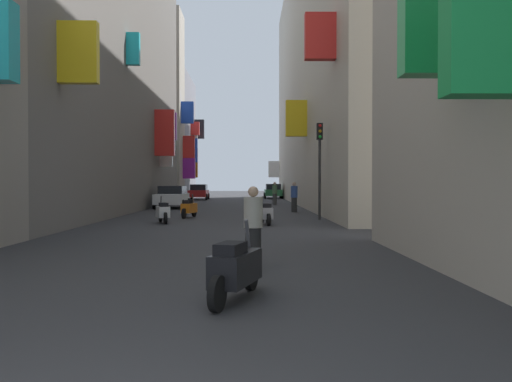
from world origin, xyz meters
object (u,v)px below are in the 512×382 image
traffic_light_near_corner (320,154)px  parked_car_green (273,191)px  scooter_black (235,268)px  parked_car_white (172,196)px  pedestrian_crossing (275,193)px  scooter_orange (189,208)px  parked_car_red (199,192)px  scooter_white (163,212)px  scooter_silver (265,213)px  pedestrian_near_left (294,197)px  pedestrian_near_right (253,227)px

traffic_light_near_corner → parked_car_green: bearing=91.2°
scooter_black → traffic_light_near_corner: size_ratio=0.43×
parked_car_white → pedestrian_crossing: 8.66m
pedestrian_crossing → scooter_orange: bearing=-108.3°
parked_car_white → parked_car_green: parked_car_green is taller
parked_car_red → pedestrian_crossing: size_ratio=2.29×
scooter_black → parked_car_white: bearing=100.3°
scooter_white → scooter_silver: bearing=-10.8°
scooter_white → parked_car_red: bearing=92.7°
parked_car_red → scooter_white: size_ratio=2.25×
parked_car_red → pedestrian_crossing: bearing=-59.0°
scooter_orange → traffic_light_near_corner: bearing=-12.9°
pedestrian_near_left → scooter_black: bearing=-97.1°
parked_car_green → scooter_black: 47.38m
scooter_orange → traffic_light_near_corner: (6.06, -1.38, 2.50)m
parked_car_red → pedestrian_near_left: bearing=-70.6°
parked_car_red → traffic_light_near_corner: size_ratio=0.90×
pedestrian_crossing → pedestrian_near_left: 9.93m
scooter_silver → scooter_white: size_ratio=1.06×
parked_car_white → parked_car_green: 21.88m
scooter_silver → pedestrian_crossing: 18.58m
parked_car_green → pedestrian_crossing: pedestrian_crossing is taller
pedestrian_near_right → scooter_black: bearing=-95.3°
parked_car_white → scooter_black: bearing=-79.7°
pedestrian_near_left → pedestrian_near_right: (-2.47, -18.94, -0.06)m
parked_car_green → scooter_black: parked_car_green is taller
pedestrian_near_left → traffic_light_near_corner: (0.63, -6.00, 2.11)m
scooter_black → parked_car_green: bearing=86.7°
scooter_silver → parked_car_red: bearing=100.5°
scooter_white → pedestrian_crossing: pedestrian_crossing is taller
pedestrian_near_left → pedestrian_crossing: bearing=93.6°
scooter_orange → traffic_light_near_corner: traffic_light_near_corner is taller
scooter_silver → scooter_black: same height
parked_car_green → parked_car_red: (-7.47, -4.00, -0.02)m
scooter_white → scooter_orange: (0.71, 3.21, 0.00)m
parked_car_red → pedestrian_near_right: 40.60m
parked_car_white → pedestrian_near_right: size_ratio=2.74×
scooter_silver → pedestrian_near_right: bearing=-93.1°
pedestrian_crossing → pedestrian_near_left: bearing=-86.4°
scooter_orange → pedestrian_near_right: bearing=-78.3°
scooter_white → pedestrian_near_left: bearing=51.9°
pedestrian_near_right → traffic_light_near_corner: size_ratio=0.37×
scooter_orange → pedestrian_near_right: (2.96, -14.33, 0.34)m
parked_car_red → traffic_light_near_corner: (8.13, -27.35, 2.19)m
parked_car_red → scooter_silver: 30.49m
parked_car_white → parked_car_red: bearing=89.5°
scooter_silver → scooter_orange: 5.33m
pedestrian_near_left → parked_car_green: bearing=90.1°
traffic_light_near_corner → scooter_silver: bearing=-134.1°
parked_car_green → scooter_orange: 30.44m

